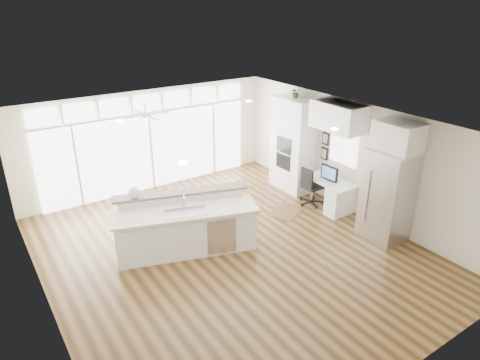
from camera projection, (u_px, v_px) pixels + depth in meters
floor at (231, 252)px, 8.92m from camera, size 7.00×8.00×0.02m
ceiling at (229, 126)px, 7.84m from camera, size 7.00×8.00×0.02m
wall_back at (149, 140)px, 11.42m from camera, size 7.00×0.04×2.70m
wall_front at (403, 306)px, 5.33m from camera, size 7.00×0.04×2.70m
wall_left at (39, 247)px, 6.58m from camera, size 0.04×8.00×2.70m
wall_right at (353, 158)px, 10.17m from camera, size 0.04×8.00×2.70m
glass_wall at (151, 152)px, 11.49m from camera, size 5.80×0.06×2.08m
transom_row at (147, 103)px, 10.97m from camera, size 5.90×0.06×0.40m
desk_window at (344, 147)px, 10.30m from camera, size 0.04×0.85×0.85m
ceiling_fan at (145, 111)px, 9.80m from camera, size 1.16×1.16×0.32m
recessed_lights at (224, 125)px, 8.00m from camera, size 3.40×3.00×0.02m
oven_cabinet at (293, 144)px, 11.41m from camera, size 0.64×1.20×2.50m
desk_nook at (330, 194)px, 10.60m from camera, size 0.72×1.30×0.76m
upper_cabinets at (338, 116)px, 9.83m from camera, size 0.64×1.30×0.64m
refrigerator at (387, 195)px, 9.08m from camera, size 0.76×0.90×2.00m
fridge_cabinet at (398, 136)px, 8.60m from camera, size 0.64×0.90×0.60m
framed_photos at (325, 146)px, 10.83m from camera, size 0.06×0.22×0.80m
kitchen_island at (186, 226)px, 8.72m from camera, size 3.12×1.96×1.16m
rug at (286, 211)px, 10.56m from camera, size 1.07×0.94×0.01m
office_chair at (312, 186)px, 10.75m from camera, size 0.52×0.48×1.00m
fishbowl at (134, 192)px, 8.55m from camera, size 0.32×0.32×0.25m
monitor at (329, 173)px, 10.32m from camera, size 0.12×0.50×0.41m
keyboard at (324, 182)px, 10.31m from camera, size 0.16×0.35×0.02m
potted_plant at (296, 94)px, 10.87m from camera, size 0.28×0.31×0.22m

